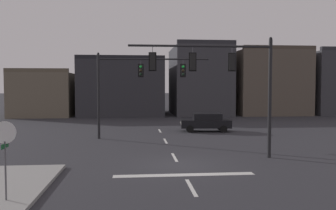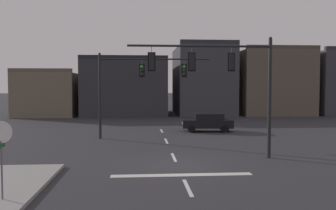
# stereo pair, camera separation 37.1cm
# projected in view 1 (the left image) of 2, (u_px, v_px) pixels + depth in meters

# --- Properties ---
(ground_plane) EXTENTS (400.00, 400.00, 0.00)m
(ground_plane) POSITION_uv_depth(u_px,v_px,m) (179.00, 165.00, 17.95)
(ground_plane) COLOR #2B2B30
(stop_bar_paint) EXTENTS (6.40, 0.50, 0.01)m
(stop_bar_paint) POSITION_uv_depth(u_px,v_px,m) (184.00, 175.00, 15.96)
(stop_bar_paint) COLOR silver
(stop_bar_paint) RESTS_ON ground
(lane_centreline) EXTENTS (0.16, 26.40, 0.01)m
(lane_centreline) POSITION_uv_depth(u_px,v_px,m) (174.00, 157.00, 19.94)
(lane_centreline) COLOR silver
(lane_centreline) RESTS_ON ground
(signal_mast_near_side) EXTENTS (7.96, 0.38, 6.73)m
(signal_mast_near_side) POSITION_uv_depth(u_px,v_px,m) (225.00, 74.00, 19.42)
(signal_mast_near_side) COLOR black
(signal_mast_near_side) RESTS_ON ground
(signal_mast_far_side) EXTENTS (8.45, 0.81, 6.57)m
(signal_mast_far_side) POSITION_uv_depth(u_px,v_px,m) (132.00, 80.00, 26.87)
(signal_mast_far_side) COLOR black
(signal_mast_far_side) RESTS_ON ground
(stop_sign) EXTENTS (0.76, 0.64, 2.83)m
(stop_sign) POSITION_uv_depth(u_px,v_px,m) (5.00, 142.00, 11.87)
(stop_sign) COLOR #56565B
(stop_sign) RESTS_ON ground
(car_lot_nearside) EXTENTS (4.57, 2.20, 1.61)m
(car_lot_nearside) POSITION_uv_depth(u_px,v_px,m) (206.00, 122.00, 31.45)
(car_lot_nearside) COLOR black
(car_lot_nearside) RESTS_ON ground
(building_row) EXTENTS (53.17, 12.71, 10.04)m
(building_row) POSITION_uv_depth(u_px,v_px,m) (214.00, 85.00, 51.30)
(building_row) COLOR #665B4C
(building_row) RESTS_ON ground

